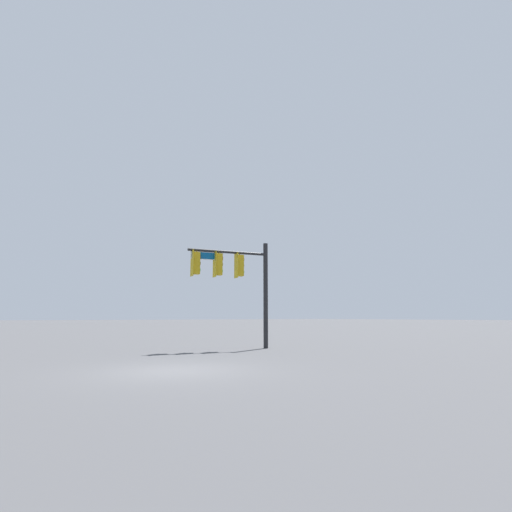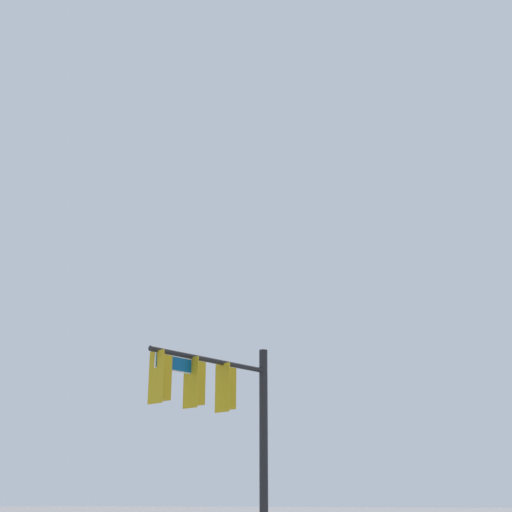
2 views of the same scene
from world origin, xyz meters
name	(u,v)px [view 1 (image 1 of 2)]	position (x,y,z in m)	size (l,w,h in m)	color
ground_plane	(176,371)	(0.00, 0.00, 0.00)	(400.00, 400.00, 0.00)	#474749
signal_pole_near	(236,274)	(-5.69, -5.74, 3.80)	(4.28, 1.17, 5.51)	black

